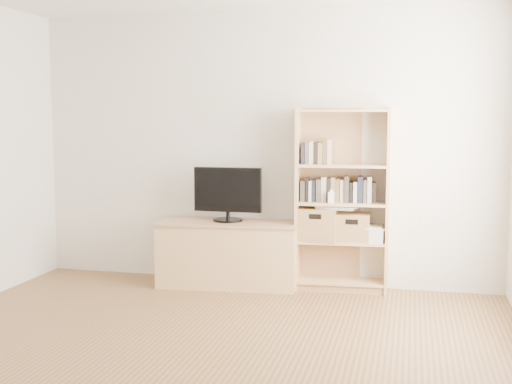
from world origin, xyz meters
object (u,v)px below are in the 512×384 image
(television, at_px, (228,194))
(basket_right, at_px, (353,227))
(tv_stand, at_px, (228,255))
(baby_monitor, at_px, (331,198))
(laptop, at_px, (337,207))
(basket_left, at_px, (317,224))
(bookshelf, at_px, (342,200))

(television, distance_m, basket_right, 1.20)
(tv_stand, relative_size, basket_right, 4.21)
(baby_monitor, bearing_deg, laptop, 42.20)
(tv_stand, distance_m, basket_left, 0.90)
(television, xyz_separation_m, baby_monitor, (0.97, -0.01, -0.00))
(television, height_order, laptop, television)
(bookshelf, distance_m, baby_monitor, 0.14)
(television, bearing_deg, baby_monitor, -0.19)
(bookshelf, relative_size, television, 2.59)
(bookshelf, height_order, basket_right, bookshelf)
(tv_stand, height_order, bookshelf, bookshelf)
(baby_monitor, height_order, basket_right, baby_monitor)
(basket_left, bearing_deg, basket_right, 2.11)
(basket_left, bearing_deg, television, -176.98)
(tv_stand, xyz_separation_m, basket_left, (0.84, 0.07, 0.32))
(bookshelf, bearing_deg, television, -179.03)
(bookshelf, relative_size, basket_left, 4.66)
(television, relative_size, basket_right, 2.11)
(basket_left, distance_m, basket_right, 0.33)
(tv_stand, bearing_deg, basket_left, -0.70)
(baby_monitor, relative_size, basket_left, 0.28)
(laptop, bearing_deg, basket_left, -168.77)
(bookshelf, bearing_deg, basket_right, -2.60)
(television, xyz_separation_m, basket_left, (0.84, 0.07, -0.26))
(bookshelf, height_order, laptop, bookshelf)
(tv_stand, relative_size, laptop, 3.81)
(tv_stand, bearing_deg, laptop, -1.84)
(baby_monitor, bearing_deg, tv_stand, 165.09)
(basket_left, bearing_deg, baby_monitor, -32.05)
(basket_left, xyz_separation_m, laptop, (0.19, -0.00, 0.16))
(bookshelf, xyz_separation_m, basket_left, (-0.22, -0.02, -0.23))
(tv_stand, bearing_deg, basket_right, -0.95)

